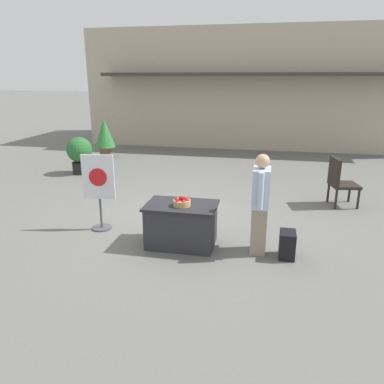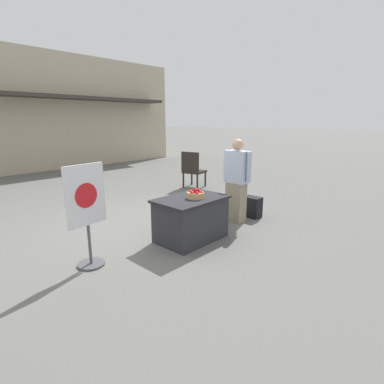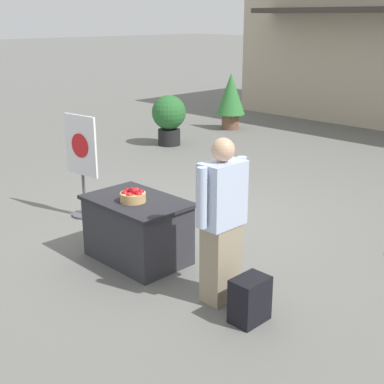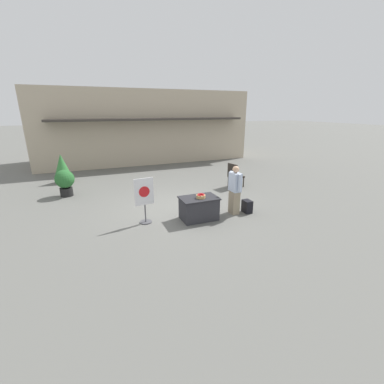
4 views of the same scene
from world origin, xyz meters
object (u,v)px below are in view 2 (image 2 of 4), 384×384
(backpack, at_px, (252,207))
(poster_board, at_px, (87,212))
(person_visitor, at_px, (237,181))
(apple_basket, at_px, (196,194))
(patio_chair, at_px, (193,168))
(display_table, at_px, (191,219))

(backpack, xyz_separation_m, poster_board, (-3.30, 0.47, 0.55))
(person_visitor, height_order, backpack, person_visitor)
(poster_board, bearing_deg, apple_basket, 67.87)
(backpack, relative_size, poster_board, 0.30)
(poster_board, bearing_deg, patio_chair, 109.76)
(person_visitor, bearing_deg, apple_basket, 3.28)
(poster_board, xyz_separation_m, patio_chair, (4.45, 2.26, -0.19))
(display_table, distance_m, patio_chair, 3.88)
(person_visitor, distance_m, backpack, 0.75)
(person_visitor, bearing_deg, patio_chair, -120.98)
(person_visitor, relative_size, patio_chair, 1.51)
(person_visitor, bearing_deg, poster_board, -7.12)
(apple_basket, height_order, backpack, apple_basket)
(display_table, xyz_separation_m, poster_board, (-1.60, 0.36, 0.40))
(backpack, height_order, patio_chair, patio_chair)
(apple_basket, relative_size, patio_chair, 0.26)
(apple_basket, distance_m, backpack, 1.76)
(poster_board, bearing_deg, backpack, 74.66)
(backpack, distance_m, patio_chair, 2.99)
(patio_chair, bearing_deg, apple_basket, -148.14)
(apple_basket, relative_size, backpack, 0.66)
(apple_basket, distance_m, person_visitor, 1.23)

